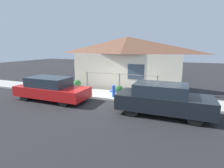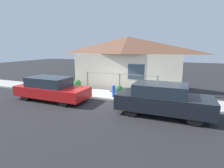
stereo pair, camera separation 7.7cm
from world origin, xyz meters
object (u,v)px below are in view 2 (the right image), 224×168
car_left (51,89)px  potted_plant_by_fence (77,84)px  fire_hydrant (114,91)px  potted_plant_near_hydrant (119,90)px  potted_plant_corner (166,93)px  car_right (162,99)px

car_left → potted_plant_by_fence: size_ratio=6.67×
fire_hydrant → potted_plant_by_fence: 3.29m
potted_plant_near_hydrant → potted_plant_corner: potted_plant_corner is taller
fire_hydrant → potted_plant_corner: size_ratio=1.16×
potted_plant_near_hydrant → potted_plant_corner: (2.79, 0.07, 0.05)m
car_right → potted_plant_corner: (-0.02, 2.31, -0.27)m
potted_plant_corner → potted_plant_by_fence: bearing=177.5°
potted_plant_corner → car_left: bearing=-159.3°
car_left → potted_plant_by_fence: bearing=89.1°
car_right → car_left: bearing=-179.9°
fire_hydrant → car_left: bearing=-153.7°
potted_plant_corner → potted_plant_near_hydrant: bearing=-178.6°
fire_hydrant → potted_plant_corner: 2.99m
fire_hydrant → potted_plant_by_fence: bearing=162.6°
car_left → potted_plant_corner: car_left is taller
car_left → fire_hydrant: size_ratio=5.90×
car_right → potted_plant_corner: car_right is taller
car_left → car_right: 6.12m
fire_hydrant → potted_plant_corner: (2.90, 0.72, -0.03)m
fire_hydrant → potted_plant_by_fence: fire_hydrant is taller
car_left → potted_plant_corner: size_ratio=6.87×
car_right → potted_plant_near_hydrant: bearing=141.5°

